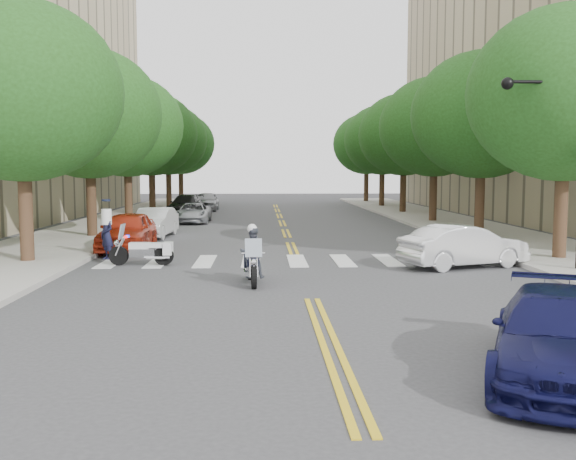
{
  "coord_description": "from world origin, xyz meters",
  "views": [
    {
      "loc": [
        -1.19,
        -14.97,
        3.05
      ],
      "look_at": [
        -0.41,
        3.86,
        1.3
      ],
      "focal_mm": 40.0,
      "sensor_mm": 36.0,
      "label": 1
    }
  ],
  "objects": [
    {
      "name": "motorcycle_police",
      "position": [
        -1.45,
        2.22,
        0.73
      ],
      "size": [
        0.71,
        2.01,
        1.63
      ],
      "rotation": [
        0.0,
        0.0,
        3.21
      ],
      "color": "black",
      "rests_on": "ground"
    },
    {
      "name": "sidewalk_right",
      "position": [
        9.5,
        22.0,
        0.07
      ],
      "size": [
        5.0,
        60.0,
        0.15
      ],
      "primitive_type": "cube",
      "color": "#9E9991",
      "rests_on": "ground"
    },
    {
      "name": "tree_l_3",
      "position": [
        -8.8,
        30.0,
        5.55
      ],
      "size": [
        6.4,
        6.4,
        8.45
      ],
      "color": "#382316",
      "rests_on": "ground"
    },
    {
      "name": "tree_l_1",
      "position": [
        -8.8,
        14.0,
        5.55
      ],
      "size": [
        6.4,
        6.4,
        8.45
      ],
      "color": "#382316",
      "rests_on": "ground"
    },
    {
      "name": "tree_l_0",
      "position": [
        -8.8,
        6.0,
        5.55
      ],
      "size": [
        6.4,
        6.4,
        8.45
      ],
      "color": "#382316",
      "rests_on": "ground"
    },
    {
      "name": "officer_standing",
      "position": [
        -6.5,
        7.12,
        0.84
      ],
      "size": [
        0.7,
        0.72,
        1.67
      ],
      "primitive_type": "imported",
      "rotation": [
        0.0,
        0.0,
        -0.86
      ],
      "color": "black",
      "rests_on": "ground"
    },
    {
      "name": "tree_r_0",
      "position": [
        8.8,
        6.0,
        5.55
      ],
      "size": [
        6.4,
        6.4,
        8.45
      ],
      "color": "#382316",
      "rests_on": "ground"
    },
    {
      "name": "tree_l_2",
      "position": [
        -8.8,
        22.0,
        5.55
      ],
      "size": [
        6.4,
        6.4,
        8.45
      ],
      "color": "#382316",
      "rests_on": "ground"
    },
    {
      "name": "parked_car_d",
      "position": [
        -6.3,
        28.5,
        0.7
      ],
      "size": [
        2.32,
        4.95,
        1.4
      ],
      "primitive_type": "imported",
      "rotation": [
        0.0,
        0.0,
        -0.08
      ],
      "color": "black",
      "rests_on": "ground"
    },
    {
      "name": "sedan_blue",
      "position": [
        3.14,
        -5.96,
        0.64
      ],
      "size": [
        3.45,
        4.78,
        1.28
      ],
      "primitive_type": "imported",
      "rotation": [
        0.0,
        0.0,
        -0.42
      ],
      "color": "#0D0E39",
      "rests_on": "ground"
    },
    {
      "name": "tree_l_4",
      "position": [
        -8.8,
        38.0,
        5.55
      ],
      "size": [
        6.4,
        6.4,
        8.45
      ],
      "color": "#382316",
      "rests_on": "ground"
    },
    {
      "name": "tree_r_2",
      "position": [
        8.8,
        22.0,
        5.55
      ],
      "size": [
        6.4,
        6.4,
        8.45
      ],
      "color": "#382316",
      "rests_on": "ground"
    },
    {
      "name": "parked_car_b",
      "position": [
        -6.11,
        14.5,
        0.67
      ],
      "size": [
        1.74,
        4.19,
        1.35
      ],
      "primitive_type": "imported",
      "rotation": [
        0.0,
        0.0,
        -0.08
      ],
      "color": "silver",
      "rests_on": "ground"
    },
    {
      "name": "tree_r_1",
      "position": [
        8.8,
        14.0,
        5.55
      ],
      "size": [
        6.4,
        6.4,
        8.45
      ],
      "color": "#382316",
      "rests_on": "ground"
    },
    {
      "name": "tree_l_5",
      "position": [
        -8.8,
        46.0,
        5.55
      ],
      "size": [
        6.4,
        6.4,
        8.45
      ],
      "color": "#382316",
      "rests_on": "ground"
    },
    {
      "name": "parked_car_c",
      "position": [
        -5.2,
        22.61,
        0.58
      ],
      "size": [
        1.93,
        4.16,
        1.15
      ],
      "primitive_type": "imported",
      "rotation": [
        0.0,
        0.0,
        -0.01
      ],
      "color": "#93959A",
      "rests_on": "ground"
    },
    {
      "name": "parked_car_a",
      "position": [
        -6.3,
        9.5,
        0.75
      ],
      "size": [
        1.78,
        4.41,
        1.5
      ],
      "primitive_type": "imported",
      "rotation": [
        0.0,
        0.0,
        -0.0
      ],
      "color": "#A72711",
      "rests_on": "ground"
    },
    {
      "name": "parked_car_e",
      "position": [
        -5.37,
        34.0,
        0.72
      ],
      "size": [
        1.72,
        4.23,
        1.44
      ],
      "primitive_type": "imported",
      "rotation": [
        0.0,
        0.0,
        -0.0
      ],
      "color": "#A5A6AB",
      "rests_on": "ground"
    },
    {
      "name": "ground",
      "position": [
        0.0,
        0.0,
        0.0
      ],
      "size": [
        140.0,
        140.0,
        0.0
      ],
      "primitive_type": "plane",
      "color": "#38383A",
      "rests_on": "ground"
    },
    {
      "name": "convertible",
      "position": [
        5.19,
        4.87,
        0.68
      ],
      "size": [
        4.36,
        2.72,
        1.36
      ],
      "primitive_type": "imported",
      "rotation": [
        0.0,
        0.0,
        1.91
      ],
      "color": "white",
      "rests_on": "ground"
    },
    {
      "name": "tree_r_3",
      "position": [
        8.8,
        30.0,
        5.55
      ],
      "size": [
        6.4,
        6.4,
        8.45
      ],
      "color": "#382316",
      "rests_on": "ground"
    },
    {
      "name": "sidewalk_left",
      "position": [
        -9.5,
        22.0,
        0.07
      ],
      "size": [
        5.0,
        60.0,
        0.15
      ],
      "primitive_type": "cube",
      "color": "#9E9991",
      "rests_on": "ground"
    },
    {
      "name": "tree_r_5",
      "position": [
        8.8,
        46.0,
        5.55
      ],
      "size": [
        6.4,
        6.4,
        8.45
      ],
      "color": "#382316",
      "rests_on": "ground"
    },
    {
      "name": "traffic_signal_pole",
      "position": [
        7.72,
        3.5,
        3.72
      ],
      "size": [
        2.82,
        0.42,
        6.0
      ],
      "color": "black",
      "rests_on": "ground"
    },
    {
      "name": "motorcycle_parked",
      "position": [
        -4.89,
        5.7,
        0.47
      ],
      "size": [
        2.09,
        0.52,
        1.35
      ],
      "rotation": [
        0.0,
        0.0,
        1.52
      ],
      "color": "black",
      "rests_on": "ground"
    },
    {
      "name": "tree_r_4",
      "position": [
        8.8,
        38.0,
        5.55
      ],
      "size": [
        6.4,
        6.4,
        8.45
      ],
      "color": "#382316",
      "rests_on": "ground"
    }
  ]
}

